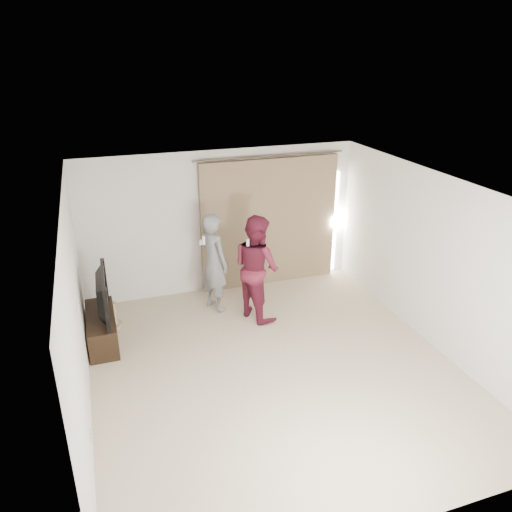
{
  "coord_description": "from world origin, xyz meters",
  "views": [
    {
      "loc": [
        -2.15,
        -5.5,
        4.24
      ],
      "look_at": [
        0.13,
        1.2,
        1.24
      ],
      "focal_mm": 35.0,
      "sensor_mm": 36.0,
      "label": 1
    }
  ],
  "objects_px": {
    "tv": "(97,295)",
    "tv_console": "(102,328)",
    "person_man": "(214,262)",
    "person_woman": "(256,267)"
  },
  "relations": [
    {
      "from": "tv_console",
      "to": "person_man",
      "type": "xyz_separation_m",
      "value": [
        1.92,
        0.49,
        0.63
      ]
    },
    {
      "from": "tv",
      "to": "person_woman",
      "type": "height_order",
      "value": "person_woman"
    },
    {
      "from": "tv_console",
      "to": "person_woman",
      "type": "distance_m",
      "value": 2.6
    },
    {
      "from": "tv_console",
      "to": "person_woman",
      "type": "height_order",
      "value": "person_woman"
    },
    {
      "from": "person_man",
      "to": "person_woman",
      "type": "bearing_deg",
      "value": -37.77
    },
    {
      "from": "tv",
      "to": "person_woman",
      "type": "distance_m",
      "value": 2.52
    },
    {
      "from": "tv",
      "to": "tv_console",
      "type": "bearing_deg",
      "value": -178.5
    },
    {
      "from": "tv_console",
      "to": "tv",
      "type": "relative_size",
      "value": 1.02
    },
    {
      "from": "person_man",
      "to": "tv",
      "type": "bearing_deg",
      "value": -165.66
    },
    {
      "from": "tv_console",
      "to": "tv",
      "type": "distance_m",
      "value": 0.57
    }
  ]
}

